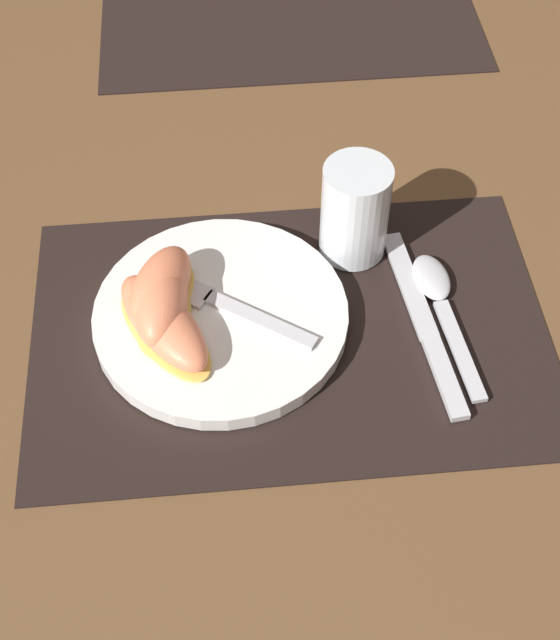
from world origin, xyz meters
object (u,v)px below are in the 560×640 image
Objects in this scene: spoon at (439,296)px; citrus_wedge_2 at (164,324)px; juice_glass at (355,215)px; knife at (425,325)px; fork at (214,303)px; citrus_wedge_0 at (161,288)px; citrus_wedge_1 at (161,304)px; plate at (221,316)px.

citrus_wedge_2 reaches higher than spoon.
juice_glass is 0.73× the size of citrus_wedge_2.
fork is (-0.19, 0.03, 0.02)m from knife.
citrus_wedge_0 is (-0.24, 0.04, 0.03)m from knife.
spoon is 0.26m from citrus_wedge_1.
plate is 0.06m from citrus_wedge_2.
plate is at bearing 2.43° from citrus_wedge_1.
spoon is at bearing 58.58° from knife.
fork is at bearing 12.61° from citrus_wedge_1.
juice_glass is 0.93× the size of citrus_wedge_0.
juice_glass reaches higher than spoon.
citrus_wedge_1 is at bearing -88.99° from citrus_wedge_0.
juice_glass reaches higher than plate.
fork is 1.48× the size of citrus_wedge_0.
spoon is (0.07, -0.07, -0.04)m from juice_glass.
juice_glass reaches higher than fork.
plate is 0.19m from knife.
knife is 1.58× the size of citrus_wedge_2.
juice_glass is 0.13m from knife.
juice_glass is 0.16m from fork.
juice_glass is at bearing 134.31° from spoon.
citrus_wedge_0 reaches higher than knife.
fork is at bearing 122.28° from plate.
knife is (0.05, -0.11, -0.04)m from juice_glass.
juice_glass is 0.11m from spoon.
fork is 0.06m from citrus_wedge_2.
fork reaches higher than knife.
plate is at bearing 22.60° from citrus_wedge_2.
juice_glass is at bearing 116.73° from knife.
citrus_wedge_0 is 1.02× the size of citrus_wedge_1.
juice_glass is 0.21m from citrus_wedge_2.
citrus_wedge_1 is (0.00, -0.02, -0.00)m from citrus_wedge_0.
spoon is (0.21, 0.01, -0.00)m from plate.
plate reaches higher than knife.
juice_glass is at bearing 19.41° from citrus_wedge_0.
plate reaches higher than spoon.
knife is at bearing -7.09° from plate.
knife is 0.24m from citrus_wedge_2.
citrus_wedge_0 is (-0.19, -0.07, -0.01)m from juice_glass.
citrus_wedge_2 is at bearing -157.40° from plate.
citrus_wedge_1 reaches higher than knife.
spoon is at bearing 2.28° from citrus_wedge_1.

